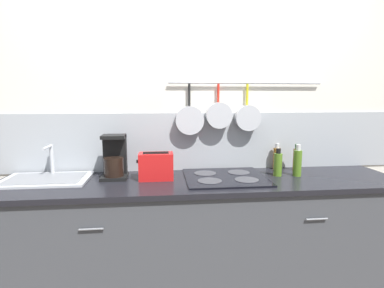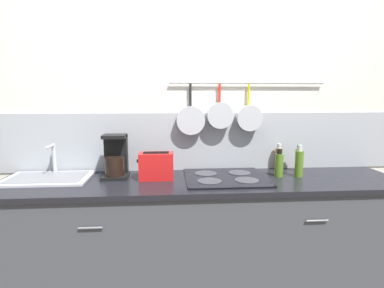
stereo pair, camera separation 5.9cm
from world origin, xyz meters
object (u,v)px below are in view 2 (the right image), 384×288
at_px(bottle_sesame_oil, 279,164).
at_px(bottle_olive_oil, 299,163).
at_px(bottle_cooking_wine, 279,158).
at_px(bottle_dish_soap, 298,160).
at_px(coffee_maker, 116,160).
at_px(toaster, 156,166).

distance_m(bottle_sesame_oil, bottle_olive_oil, 0.14).
bearing_deg(bottle_cooking_wine, bottle_sesame_oil, -109.45).
distance_m(bottle_sesame_oil, bottle_dish_soap, 0.25).
distance_m(coffee_maker, bottle_cooking_wine, 1.25).
bearing_deg(bottle_sesame_oil, bottle_cooking_wine, 70.55).
xyz_separation_m(toaster, bottle_olive_oil, (1.02, -0.02, 0.01)).
distance_m(bottle_olive_oil, bottle_dish_soap, 0.17).
bearing_deg(bottle_dish_soap, coffee_maker, -177.13).
xyz_separation_m(bottle_sesame_oil, bottle_cooking_wine, (0.07, 0.20, 0.00)).
xyz_separation_m(bottle_sesame_oil, bottle_olive_oil, (0.14, -0.02, 0.01)).
bearing_deg(bottle_dish_soap, bottle_cooking_wine, 157.31).
bearing_deg(bottle_cooking_wine, bottle_dish_soap, -22.69).
distance_m(toaster, bottle_dish_soap, 1.09).
relative_size(bottle_sesame_oil, bottle_olive_oil, 0.87).
height_order(bottle_sesame_oil, bottle_cooking_wine, bottle_cooking_wine).
relative_size(toaster, bottle_dish_soap, 1.21).
distance_m(coffee_maker, bottle_olive_oil, 1.31).
distance_m(coffee_maker, bottle_dish_soap, 1.38).
bearing_deg(bottle_cooking_wine, bottle_olive_oil, -72.30).
bearing_deg(toaster, bottle_sesame_oil, 0.22).
bearing_deg(bottle_olive_oil, toaster, 179.10).
height_order(coffee_maker, bottle_olive_oil, coffee_maker).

